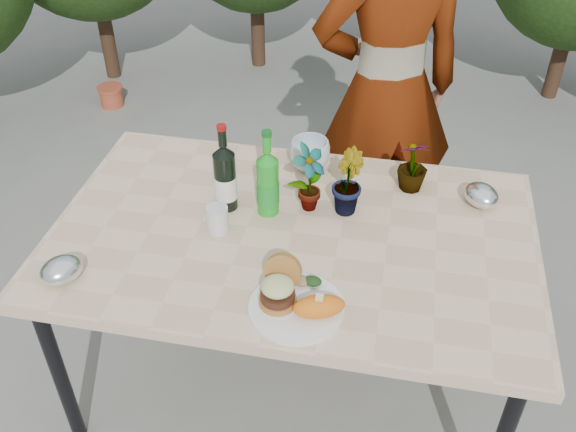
% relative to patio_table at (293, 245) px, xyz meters
% --- Properties ---
extents(ground, '(80.00, 80.00, 0.00)m').
position_rel_patio_table_xyz_m(ground, '(0.00, 0.00, -0.69)').
color(ground, slate).
rests_on(ground, ground).
extents(patio_table, '(1.60, 1.00, 0.75)m').
position_rel_patio_table_xyz_m(patio_table, '(0.00, 0.00, 0.00)').
color(patio_table, beige).
rests_on(patio_table, ground).
extents(dinner_plate, '(0.28, 0.28, 0.01)m').
position_rel_patio_table_xyz_m(dinner_plate, '(0.08, -0.34, 0.06)').
color(dinner_plate, white).
rests_on(dinner_plate, patio_table).
extents(burger_stack, '(0.11, 0.16, 0.11)m').
position_rel_patio_table_xyz_m(burger_stack, '(0.02, -0.32, 0.12)').
color(burger_stack, '#B7722D').
rests_on(burger_stack, dinner_plate).
extents(sweet_potato, '(0.17, 0.12, 0.06)m').
position_rel_patio_table_xyz_m(sweet_potato, '(0.14, -0.36, 0.10)').
color(sweet_potato, orange).
rests_on(sweet_potato, dinner_plate).
extents(grilled_veg, '(0.08, 0.05, 0.03)m').
position_rel_patio_table_xyz_m(grilled_veg, '(0.09, -0.25, 0.09)').
color(grilled_veg, olive).
rests_on(grilled_veg, dinner_plate).
extents(wine_bottle, '(0.08, 0.08, 0.32)m').
position_rel_patio_table_xyz_m(wine_bottle, '(-0.25, 0.09, 0.18)').
color(wine_bottle, black).
rests_on(wine_bottle, patio_table).
extents(sparkling_water, '(0.08, 0.08, 0.32)m').
position_rel_patio_table_xyz_m(sparkling_water, '(-0.10, 0.09, 0.17)').
color(sparkling_water, '#1C9B21').
rests_on(sparkling_water, patio_table).
extents(plastic_cup, '(0.07, 0.07, 0.09)m').
position_rel_patio_table_xyz_m(plastic_cup, '(-0.24, -0.04, 0.10)').
color(plastic_cup, silver).
rests_on(plastic_cup, patio_table).
extents(seedling_left, '(0.15, 0.16, 0.25)m').
position_rel_patio_table_xyz_m(seedling_left, '(0.03, 0.14, 0.18)').
color(seedling_left, '#2D5A1F').
rests_on(seedling_left, patio_table).
extents(seedling_mid, '(0.13, 0.15, 0.23)m').
position_rel_patio_table_xyz_m(seedling_mid, '(0.15, 0.16, 0.17)').
color(seedling_mid, '#265E20').
rests_on(seedling_mid, patio_table).
extents(seedling_right, '(0.14, 0.14, 0.19)m').
position_rel_patio_table_xyz_m(seedling_right, '(0.37, 0.33, 0.15)').
color(seedling_right, '#26521C').
rests_on(seedling_right, patio_table).
extents(blue_bowl, '(0.19, 0.19, 0.12)m').
position_rel_patio_table_xyz_m(blue_bowl, '(-0.01, 0.39, 0.12)').
color(blue_bowl, silver).
rests_on(blue_bowl, patio_table).
extents(foil_packet_left, '(0.16, 0.17, 0.08)m').
position_rel_patio_table_xyz_m(foil_packet_left, '(-0.64, -0.36, 0.10)').
color(foil_packet_left, silver).
rests_on(foil_packet_left, patio_table).
extents(foil_packet_right, '(0.17, 0.17, 0.08)m').
position_rel_patio_table_xyz_m(foil_packet_right, '(0.61, 0.28, 0.10)').
color(foil_packet_right, silver).
rests_on(foil_packet_right, patio_table).
extents(person, '(0.75, 0.63, 1.76)m').
position_rel_patio_table_xyz_m(person, '(0.24, 0.81, 0.19)').
color(person, '#9C6E4E').
rests_on(person, ground).
extents(terracotta_pot, '(0.17, 0.17, 0.14)m').
position_rel_patio_table_xyz_m(terracotta_pot, '(-1.63, 1.97, -0.62)').
color(terracotta_pot, '#AF482D').
rests_on(terracotta_pot, ground).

